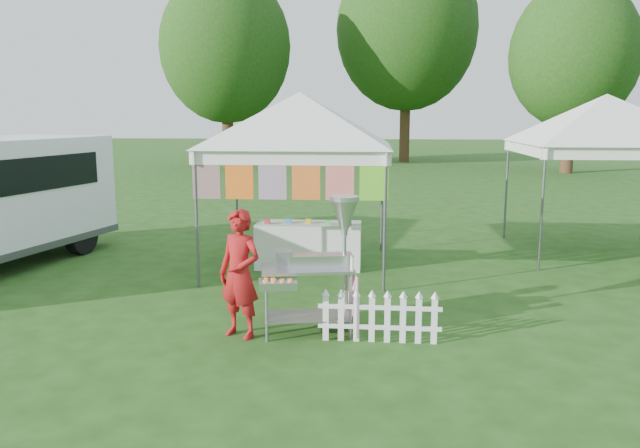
{
  "coord_description": "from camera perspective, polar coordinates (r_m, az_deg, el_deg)",
  "views": [
    {
      "loc": [
        1.21,
        -7.04,
        2.64
      ],
      "look_at": [
        0.5,
        1.62,
        1.1
      ],
      "focal_mm": 35.0,
      "sensor_mm": 36.0,
      "label": 1
    }
  ],
  "objects": [
    {
      "name": "display_table",
      "position": [
        10.83,
        -1.04,
        -1.95
      ],
      "size": [
        1.8,
        0.7,
        0.78
      ],
      "primitive_type": "cube",
      "color": "white",
      "rests_on": "ground"
    },
    {
      "name": "canopy_main",
      "position": [
        10.61,
        -1.87,
        11.92
      ],
      "size": [
        4.24,
        4.24,
        3.45
      ],
      "color": "#59595E",
      "rests_on": "ground"
    },
    {
      "name": "tree_mid",
      "position": [
        35.37,
        7.96,
        17.25
      ],
      "size": [
        7.6,
        7.6,
        11.52
      ],
      "color": "#3B2615",
      "rests_on": "ground"
    },
    {
      "name": "donut_cart",
      "position": [
        7.44,
        0.19,
        -2.8
      ],
      "size": [
        1.22,
        1.01,
        1.68
      ],
      "rotation": [
        0.0,
        0.0,
        0.18
      ],
      "color": "gray",
      "rests_on": "ground"
    },
    {
      "name": "tree_right",
      "position": [
        30.45,
        22.2,
        14.11
      ],
      "size": [
        5.6,
        5.6,
        8.42
      ],
      "color": "#3B2615",
      "rests_on": "ground"
    },
    {
      "name": "tree_left",
      "position": [
        32.03,
        -8.62,
        15.65
      ],
      "size": [
        6.4,
        6.4,
        9.53
      ],
      "color": "#3B2615",
      "rests_on": "ground"
    },
    {
      "name": "picket_fence",
      "position": [
        7.37,
        5.46,
        -8.6
      ],
      "size": [
        1.44,
        0.05,
        0.56
      ],
      "rotation": [
        0.0,
        0.0,
        -0.02
      ],
      "color": "white",
      "rests_on": "ground"
    },
    {
      "name": "vendor",
      "position": [
        7.46,
        -7.34,
        -4.54
      ],
      "size": [
        0.67,
        0.58,
        1.54
      ],
      "primitive_type": "imported",
      "rotation": [
        0.0,
        0.0,
        -0.45
      ],
      "color": "maroon",
      "rests_on": "ground"
    },
    {
      "name": "canopy_right",
      "position": [
        12.79,
        24.79,
        10.72
      ],
      "size": [
        4.24,
        4.24,
        3.45
      ],
      "color": "#59595E",
      "rests_on": "ground"
    },
    {
      "name": "ground",
      "position": [
        7.62,
        -4.81,
        -10.26
      ],
      "size": [
        120.0,
        120.0,
        0.0
      ],
      "primitive_type": "plane",
      "color": "#204313",
      "rests_on": "ground"
    }
  ]
}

